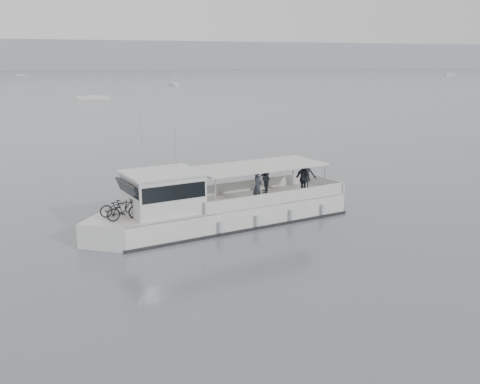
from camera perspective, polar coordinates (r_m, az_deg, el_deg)
name	(u,v)px	position (r m, az deg, el deg)	size (l,w,h in m)	color
ground	(133,244)	(25.00, -11.31, -5.45)	(1400.00, 1400.00, 0.00)	#545D63
headland	(56,55)	(583.52, -19.00, 13.61)	(1400.00, 90.00, 28.00)	#939EA8
tour_boat	(209,208)	(26.82, -3.28, -1.71)	(14.15, 5.88, 5.91)	silver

